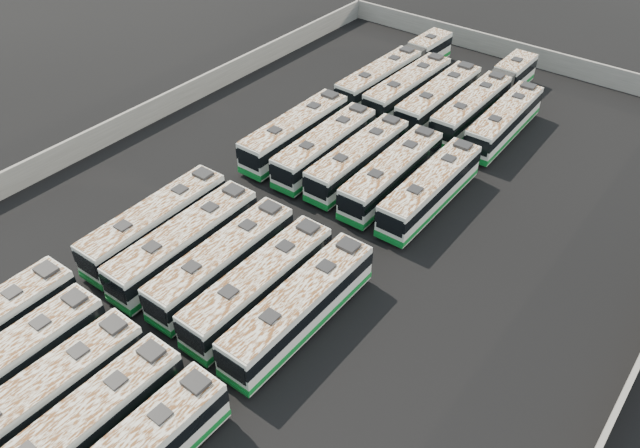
{
  "coord_description": "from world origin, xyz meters",
  "views": [
    {
      "loc": [
        21.8,
        -28.29,
        29.47
      ],
      "look_at": [
        0.71,
        -1.16,
        1.6
      ],
      "focal_mm": 35.0,
      "sensor_mm": 36.0,
      "label": 1
    }
  ],
  "objects_px": {
    "bus_front_right": "(80,431)",
    "bus_midback_far_right": "(430,189)",
    "bus_back_far_right": "(504,121)",
    "bus_front_left": "(7,367)",
    "bus_back_right": "(486,96)",
    "bus_midback_center": "(358,159)",
    "bus_front_center": "(43,398)",
    "bus_back_left": "(408,89)",
    "bus_midfront_center": "(223,262)",
    "bus_midback_far_left": "(295,132)",
    "bus_midfront_far_left": "(156,223)",
    "bus_midfront_right": "(259,285)",
    "bus_back_center": "(439,99)",
    "bus_midfront_far_right": "(300,307)",
    "bus_midfront_left": "(185,243)",
    "bus_midback_right": "(392,174)",
    "bus_back_far_left": "(397,69)",
    "bus_midback_left": "(325,147)"
  },
  "relations": [
    {
      "from": "bus_back_left",
      "to": "bus_back_right",
      "type": "relative_size",
      "value": 0.66
    },
    {
      "from": "bus_front_left",
      "to": "bus_midfront_center",
      "type": "height_order",
      "value": "bus_midfront_center"
    },
    {
      "from": "bus_midfront_far_right",
      "to": "bus_midback_far_left",
      "type": "distance_m",
      "value": 20.63
    },
    {
      "from": "bus_midfront_far_right",
      "to": "bus_midback_right",
      "type": "bearing_deg",
      "value": 101.91
    },
    {
      "from": "bus_midfront_left",
      "to": "bus_front_left",
      "type": "bearing_deg",
      "value": -90.71
    },
    {
      "from": "bus_front_left",
      "to": "bus_midback_far_right",
      "type": "bearing_deg",
      "value": 70.11
    },
    {
      "from": "bus_midfront_far_left",
      "to": "bus_midback_center",
      "type": "distance_m",
      "value": 16.96
    },
    {
      "from": "bus_midfront_center",
      "to": "bus_midback_far_right",
      "type": "bearing_deg",
      "value": 65.9
    },
    {
      "from": "bus_back_right",
      "to": "bus_front_left",
      "type": "bearing_deg",
      "value": -98.65
    },
    {
      "from": "bus_midfront_right",
      "to": "bus_back_far_left",
      "type": "xyz_separation_m",
      "value": [
        -10.05,
        31.94,
        -0.05
      ]
    },
    {
      "from": "bus_front_center",
      "to": "bus_midback_center",
      "type": "height_order",
      "value": "bus_front_center"
    },
    {
      "from": "bus_front_right",
      "to": "bus_midback_far_right",
      "type": "height_order",
      "value": "bus_front_right"
    },
    {
      "from": "bus_front_center",
      "to": "bus_back_right",
      "type": "bearing_deg",
      "value": 86.72
    },
    {
      "from": "bus_back_far_left",
      "to": "bus_front_left",
      "type": "bearing_deg",
      "value": -84.46
    },
    {
      "from": "bus_midfront_center",
      "to": "bus_midback_far_left",
      "type": "bearing_deg",
      "value": 112.49
    },
    {
      "from": "bus_midback_center",
      "to": "bus_back_far_right",
      "type": "xyz_separation_m",
      "value": [
        6.73,
        13.0,
        0.01
      ]
    },
    {
      "from": "bus_front_center",
      "to": "bus_midback_left",
      "type": "relative_size",
      "value": 1.0
    },
    {
      "from": "bus_midback_far_right",
      "to": "bus_back_far_right",
      "type": "relative_size",
      "value": 1.01
    },
    {
      "from": "bus_midfront_right",
      "to": "bus_midback_far_right",
      "type": "bearing_deg",
      "value": 78.01
    },
    {
      "from": "bus_midfront_far_right",
      "to": "bus_midback_right",
      "type": "height_order",
      "value": "bus_midfront_far_right"
    },
    {
      "from": "bus_midfront_center",
      "to": "bus_midback_left",
      "type": "distance_m",
      "value": 15.77
    },
    {
      "from": "bus_midfront_far_left",
      "to": "bus_midback_center",
      "type": "xyz_separation_m",
      "value": [
        6.52,
        15.66,
        -0.05
      ]
    },
    {
      "from": "bus_midfront_left",
      "to": "bus_midback_left",
      "type": "xyz_separation_m",
      "value": [
        0.03,
        15.67,
        -0.05
      ]
    },
    {
      "from": "bus_midfront_center",
      "to": "bus_midback_far_left",
      "type": "relative_size",
      "value": 0.98
    },
    {
      "from": "bus_front_right",
      "to": "bus_back_far_left",
      "type": "relative_size",
      "value": 0.65
    },
    {
      "from": "bus_midback_right",
      "to": "bus_back_left",
      "type": "relative_size",
      "value": 0.99
    },
    {
      "from": "bus_midfront_right",
      "to": "bus_back_center",
      "type": "relative_size",
      "value": 0.99
    },
    {
      "from": "bus_midback_center",
      "to": "bus_back_right",
      "type": "distance_m",
      "value": 16.64
    },
    {
      "from": "bus_midback_left",
      "to": "bus_back_right",
      "type": "height_order",
      "value": "bus_midback_left"
    },
    {
      "from": "bus_midfront_left",
      "to": "bus_midfront_far_right",
      "type": "height_order",
      "value": "bus_midfront_far_right"
    },
    {
      "from": "bus_midback_center",
      "to": "bus_back_center",
      "type": "xyz_separation_m",
      "value": [
        0.13,
        12.93,
        0.07
      ]
    },
    {
      "from": "bus_midfront_far_right",
      "to": "bus_back_far_right",
      "type": "relative_size",
      "value": 1.04
    },
    {
      "from": "bus_front_center",
      "to": "bus_back_right",
      "type": "relative_size",
      "value": 0.65
    },
    {
      "from": "bus_front_left",
      "to": "bus_back_right",
      "type": "distance_m",
      "value": 45.88
    },
    {
      "from": "bus_back_right",
      "to": "bus_midfront_far_right",
      "type": "bearing_deg",
      "value": -84.4
    },
    {
      "from": "bus_midfront_center",
      "to": "bus_back_right",
      "type": "xyz_separation_m",
      "value": [
        3.28,
        31.92,
        -0.03
      ]
    },
    {
      "from": "bus_midfront_center",
      "to": "bus_midback_far_right",
      "type": "xyz_separation_m",
      "value": [
        6.69,
        15.55,
        -0.0
      ]
    },
    {
      "from": "bus_midfront_center",
      "to": "bus_midback_left",
      "type": "xyz_separation_m",
      "value": [
        -3.31,
        15.42,
        -0.01
      ]
    },
    {
      "from": "bus_midback_far_right",
      "to": "bus_back_right",
      "type": "relative_size",
      "value": 0.65
    },
    {
      "from": "bus_front_right",
      "to": "bus_midback_right",
      "type": "bearing_deg",
      "value": 90.05
    },
    {
      "from": "bus_midfront_far_left",
      "to": "bus_midback_far_right",
      "type": "relative_size",
      "value": 1.01
    },
    {
      "from": "bus_midfront_left",
      "to": "bus_back_far_right",
      "type": "height_order",
      "value": "bus_midfront_left"
    },
    {
      "from": "bus_midfront_far_left",
      "to": "bus_midfront_right",
      "type": "xyz_separation_m",
      "value": [
        9.99,
        -0.11,
        0.0
      ]
    },
    {
      "from": "bus_midback_far_right",
      "to": "bus_back_far_right",
      "type": "distance_m",
      "value": 13.07
    },
    {
      "from": "bus_midfront_far_left",
      "to": "bus_midfront_center",
      "type": "xyz_separation_m",
      "value": [
        6.61,
        0.04,
        -0.01
      ]
    },
    {
      "from": "bus_front_right",
      "to": "bus_midfront_center",
      "type": "bearing_deg",
      "value": 103.78
    },
    {
      "from": "bus_midfront_far_right",
      "to": "bus_midfront_far_left",
      "type": "bearing_deg",
      "value": 179.38
    },
    {
      "from": "bus_midback_center",
      "to": "bus_midback_far_right",
      "type": "relative_size",
      "value": 0.98
    },
    {
      "from": "bus_midfront_center",
      "to": "bus_midfront_right",
      "type": "height_order",
      "value": "bus_midfront_right"
    },
    {
      "from": "bus_front_left",
      "to": "bus_midback_far_right",
      "type": "xyz_separation_m",
      "value": [
        9.99,
        29.03,
        0.02
      ]
    }
  ]
}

